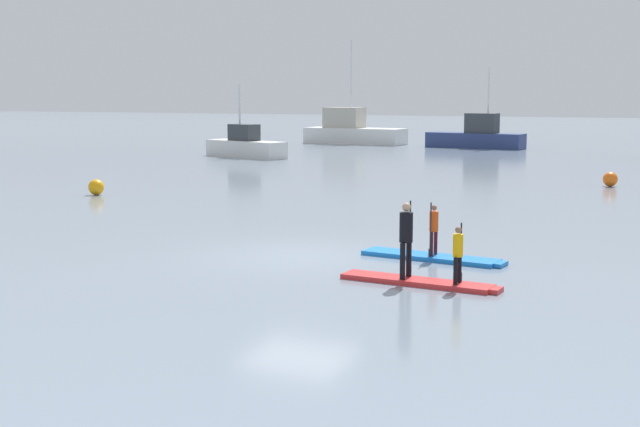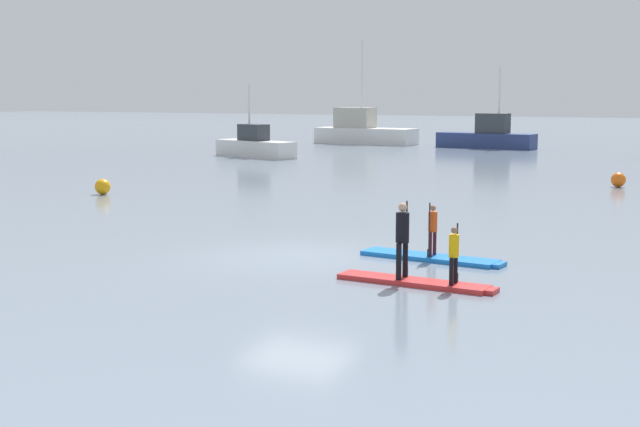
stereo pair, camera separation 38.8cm
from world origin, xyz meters
The scene contains 11 objects.
ground_plane centered at (0.00, 0.00, 0.00)m, with size 240.00×240.00×0.00m, color gray.
paddleboard_near centered at (3.01, 0.79, 0.05)m, with size 3.42×1.12×0.10m.
paddler_child_solo centered at (3.01, 0.78, 0.75)m, with size 0.23×0.40×1.23m.
paddleboard_far centered at (3.51, -1.84, 0.05)m, with size 3.30×0.85×0.10m.
paddler_adult centered at (3.20, -1.80, 0.97)m, with size 0.29×0.49×1.54m.
paddler_child_front centered at (4.28, -1.89, 0.73)m, with size 0.21×0.39×1.17m.
fishing_boat_green_midground centered at (-16.12, 27.04, 0.66)m, with size 5.78×3.31×4.28m.
motor_boat_small_navy centered at (-5.71, 40.85, 0.80)m, with size 6.87×2.51×5.46m.
trawler_grey_distant centered at (-15.35, 42.08, 0.95)m, with size 7.73×2.97×7.55m.
mooring_buoy_near centered at (5.14, 18.74, 0.30)m, with size 0.59×0.59×0.59m, color orange.
mooring_buoy_mid centered at (-12.04, 7.97, 0.29)m, with size 0.58×0.58×0.58m, color orange.
Camera 2 is at (8.86, -17.97, 3.77)m, focal length 48.97 mm.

